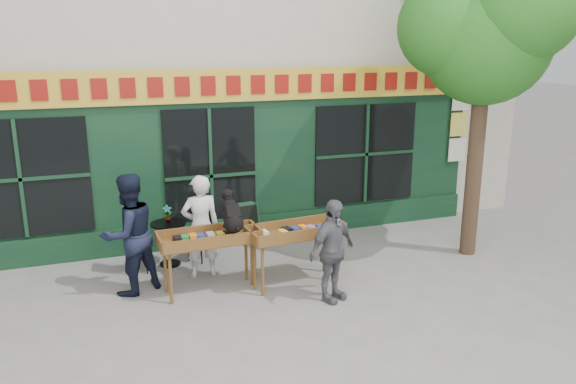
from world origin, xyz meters
name	(u,v)px	position (x,y,z in m)	size (l,w,h in m)	color
ground	(246,293)	(0.00, 0.00, 0.00)	(80.00, 80.00, 0.00)	slate
street_tree	(487,20)	(4.34, 0.36, 4.11)	(3.05, 2.90, 5.60)	#382619
book_cart_center	(209,241)	(-0.49, 0.28, 0.82)	(1.52, 0.68, 0.99)	brown
dog	(232,210)	(-0.14, 0.23, 1.29)	(0.34, 0.60, 0.60)	black
woman	(201,226)	(-0.49, 0.93, 0.85)	(0.62, 0.41, 1.71)	silver
book_cart_right	(295,234)	(0.85, 0.12, 0.82)	(1.55, 0.75, 0.99)	brown
man_right	(332,251)	(1.15, -0.63, 0.78)	(0.91, 0.38, 1.56)	#535458
bistro_table	(169,235)	(-0.93, 1.57, 0.54)	(0.60, 0.60, 0.76)	black
bistro_chair_left	(131,240)	(-1.57, 1.48, 0.56)	(0.41, 0.40, 0.95)	black
bistro_chair_right	(203,228)	(-0.31, 1.67, 0.56)	(0.51, 0.51, 0.95)	black
potted_plant	(167,214)	(-0.93, 1.57, 0.92)	(0.16, 0.11, 0.31)	gray
man_left	(129,234)	(-1.63, 0.67, 0.94)	(0.91, 0.71, 1.87)	black
chalkboard	(247,223)	(0.64, 2.19, 0.40)	(0.58, 0.27, 0.79)	black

